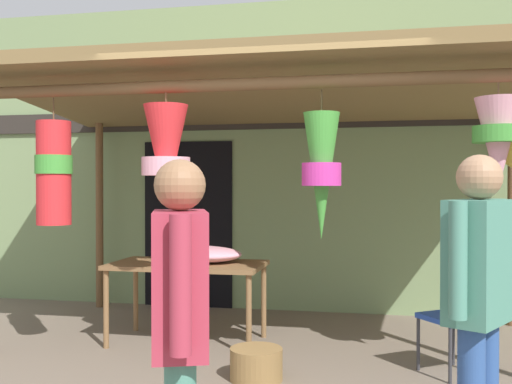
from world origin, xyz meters
The scene contains 9 objects.
ground_plane centered at (0.00, 0.00, 0.00)m, with size 30.00×30.00×0.00m, color #756656.
shop_facade centered at (-0.01, 2.34, 1.82)m, with size 10.88×0.29×3.64m.
market_stall_canopy centered at (-0.04, 0.68, 2.20)m, with size 5.18×2.64×2.57m.
display_table centered at (-0.86, 0.61, 0.68)m, with size 1.42×0.77×0.75m.
flower_heap_on_table centered at (-0.75, 0.67, 0.83)m, with size 0.82×0.58×0.15m.
folding_chair centered at (1.51, 0.08, 0.50)m, with size 0.56×0.56×0.84m.
wicker_basket_by_table centered at (-0.01, -0.32, 0.12)m, with size 0.40×0.40×0.24m, color olive.
vendor_in_orange centered at (0.10, -2.38, 0.93)m, with size 0.34×0.56×1.59m.
customer_foreground centered at (1.39, -1.66, 0.96)m, with size 0.39×0.53×1.63m.
Camera 1 is at (0.92, -4.76, 1.48)m, focal length 42.25 mm.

